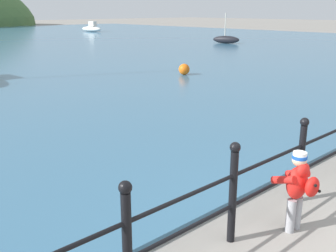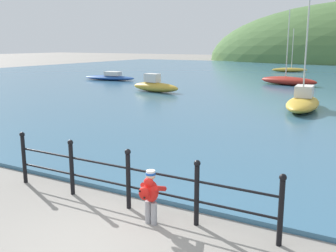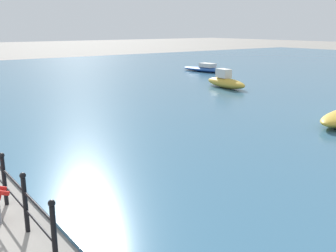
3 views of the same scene
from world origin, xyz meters
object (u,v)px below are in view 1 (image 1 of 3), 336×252
child_in_coat (298,185)px  boat_twin_mast (92,28)px  mooring_buoy (184,69)px  boat_white_sailboat (226,39)px

child_in_coat → boat_twin_mast: (21.37, 38.65, -0.12)m
child_in_coat → mooring_buoy: 11.31m
boat_white_sailboat → boat_twin_mast: boat_white_sailboat is taller
child_in_coat → mooring_buoy: bearing=51.9°
boat_white_sailboat → boat_twin_mast: bearing=86.3°
boat_white_sailboat → boat_twin_mast: 21.27m
boat_white_sailboat → mooring_buoy: (-13.00, -8.53, -0.08)m
child_in_coat → boat_twin_mast: bearing=61.1°
child_in_coat → boat_twin_mast: boat_twin_mast is taller
boat_white_sailboat → mooring_buoy: size_ratio=5.17×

